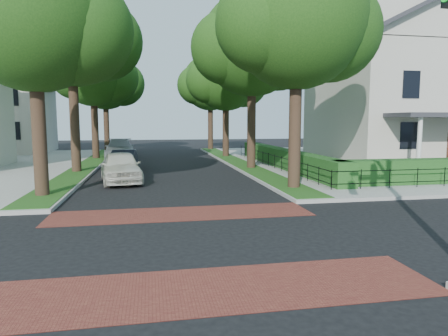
{
  "coord_description": "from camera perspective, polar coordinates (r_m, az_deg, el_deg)",
  "views": [
    {
      "loc": [
        -1.04,
        -10.46,
        3.21
      ],
      "look_at": [
        1.45,
        2.99,
        1.6
      ],
      "focal_mm": 32.0,
      "sensor_mm": 36.0,
      "label": 1
    }
  ],
  "objects": [
    {
      "name": "ground",
      "position": [
        10.99,
        -4.68,
        -10.3
      ],
      "size": [
        120.0,
        120.0,
        0.0
      ],
      "primitive_type": "plane",
      "color": "black",
      "rests_on": "ground"
    },
    {
      "name": "sidewalk_ne",
      "position": [
        36.05,
        24.3,
        1.13
      ],
      "size": [
        30.0,
        30.0,
        0.15
      ],
      "primitive_type": "cube",
      "color": "gray",
      "rests_on": "ground"
    },
    {
      "name": "crosswalk_far",
      "position": [
        14.07,
        -6.02,
        -6.5
      ],
      "size": [
        9.0,
        2.2,
        0.01
      ],
      "primitive_type": "cube",
      "color": "maroon",
      "rests_on": "ground"
    },
    {
      "name": "crosswalk_near",
      "position": [
        8.0,
        -2.25,
        -16.91
      ],
      "size": [
        9.0,
        2.2,
        0.01
      ],
      "primitive_type": "cube",
      "color": "maroon",
      "rests_on": "ground"
    },
    {
      "name": "grass_strip_ne",
      "position": [
        30.4,
        1.79,
        0.95
      ],
      "size": [
        1.6,
        29.8,
        0.02
      ],
      "primitive_type": "cube",
      "color": "#1C4914",
      "rests_on": "sidewalk_ne"
    },
    {
      "name": "grass_strip_nw",
      "position": [
        30.03,
        -18.79,
        0.53
      ],
      "size": [
        1.6,
        29.8,
        0.02
      ],
      "primitive_type": "cube",
      "color": "#1C4914",
      "rests_on": "sidewalk_nw"
    },
    {
      "name": "tree_right_near",
      "position": [
        19.41,
        10.45,
        19.76
      ],
      "size": [
        7.75,
        6.67,
        10.66
      ],
      "color": "black",
      "rests_on": "sidewalk_ne"
    },
    {
      "name": "tree_right_mid",
      "position": [
        26.98,
        4.13,
        16.9
      ],
      "size": [
        8.25,
        7.09,
        11.22
      ],
      "color": "black",
      "rests_on": "sidewalk_ne"
    },
    {
      "name": "tree_right_far",
      "position": [
        35.5,
        0.35,
        12.69
      ],
      "size": [
        7.25,
        6.23,
        9.74
      ],
      "color": "black",
      "rests_on": "sidewalk_ne"
    },
    {
      "name": "tree_right_back",
      "position": [
        44.37,
        -1.88,
        11.96
      ],
      "size": [
        7.5,
        6.45,
        10.2
      ],
      "color": "black",
      "rests_on": "sidewalk_ne"
    },
    {
      "name": "tree_left_near",
      "position": [
        18.66,
        -25.13,
        18.65
      ],
      "size": [
        7.5,
        6.45,
        10.2
      ],
      "color": "black",
      "rests_on": "sidewalk_nw"
    },
    {
      "name": "tree_left_mid",
      "position": [
        26.56,
        -20.7,
        17.44
      ],
      "size": [
        8.0,
        6.88,
        11.48
      ],
      "color": "black",
      "rests_on": "sidewalk_nw"
    },
    {
      "name": "tree_left_far",
      "position": [
        35.16,
        -18.02,
        12.78
      ],
      "size": [
        7.0,
        6.02,
        9.86
      ],
      "color": "black",
      "rests_on": "sidewalk_nw"
    },
    {
      "name": "tree_left_back",
      "position": [
        44.11,
        -16.47,
        11.91
      ],
      "size": [
        7.75,
        6.66,
        10.44
      ],
      "color": "black",
      "rests_on": "sidewalk_nw"
    },
    {
      "name": "hedge_main_road",
      "position": [
        27.03,
        8.42,
        1.42
      ],
      "size": [
        1.0,
        18.0,
        1.2
      ],
      "primitive_type": "cube",
      "color": "#1C4718",
      "rests_on": "sidewalk_ne"
    },
    {
      "name": "fence_main_road",
      "position": [
        26.79,
        6.8,
        1.08
      ],
      "size": [
        0.06,
        18.0,
        0.9
      ],
      "primitive_type": null,
      "color": "black",
      "rests_on": "sidewalk_ne"
    },
    {
      "name": "house_victorian",
      "position": [
        32.36,
        25.02,
        11.08
      ],
      "size": [
        13.0,
        13.05,
        12.48
      ],
      "color": "beige",
      "rests_on": "sidewalk_ne"
    },
    {
      "name": "parked_car_front",
      "position": [
        21.66,
        -14.54,
        0.17
      ],
      "size": [
        2.63,
        5.06,
        1.65
      ],
      "primitive_type": "imported",
      "rotation": [
        0.0,
        0.0,
        0.15
      ],
      "color": "silver",
      "rests_on": "ground"
    },
    {
      "name": "parked_car_middle",
      "position": [
        26.68,
        -14.15,
        1.06
      ],
      "size": [
        1.73,
        4.21,
        1.36
      ],
      "primitive_type": "imported",
      "rotation": [
        0.0,
        0.0,
        -0.07
      ],
      "color": "#202431",
      "rests_on": "ground"
    },
    {
      "name": "parked_car_rear",
      "position": [
        35.02,
        -14.68,
        2.62
      ],
      "size": [
        2.66,
        5.92,
        1.68
      ],
      "primitive_type": "imported",
      "rotation": [
        0.0,
        0.0,
        0.05
      ],
      "color": "gray",
      "rests_on": "ground"
    }
  ]
}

